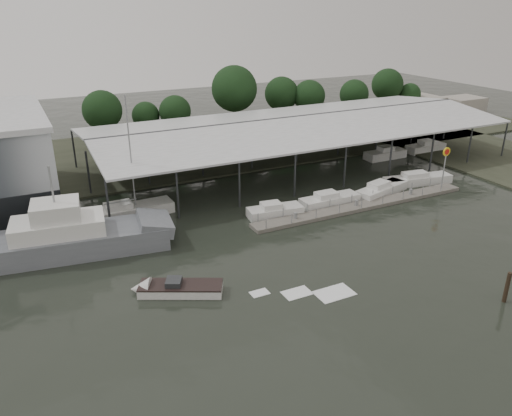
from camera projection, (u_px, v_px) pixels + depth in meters
name	position (u px, v px, depth m)	size (l,w,h in m)	color
ground	(295.00, 277.00, 42.32)	(200.00, 200.00, 0.00)	black
land_strip_far	(155.00, 153.00, 76.93)	(140.00, 30.00, 0.30)	#393D2E
covered_boat_shed	(298.00, 121.00, 70.16)	(58.24, 24.00, 6.96)	silver
floating_dock	(363.00, 206.00, 56.74)	(28.00, 2.00, 1.40)	#69655D
shell_fuel_sign	(445.00, 160.00, 60.31)	(1.10, 0.18, 5.55)	gray
distant_commercial_buildings	(429.00, 106.00, 103.08)	(22.00, 8.00, 4.00)	gray
grey_trawler	(74.00, 237.00, 45.98)	(18.28, 7.27, 8.84)	slate
white_sailboat	(131.00, 211.00, 54.19)	(8.96, 2.87, 13.33)	white
speedboat_underway	(173.00, 289.00, 39.89)	(16.98, 9.57, 2.00)	white
moored_cruiser_0	(274.00, 211.00, 54.22)	(6.25, 2.95, 1.70)	white
moored_cruiser_1	(329.00, 200.00, 57.22)	(7.14, 2.25, 1.70)	white
moored_cruiser_2	(381.00, 190.00, 60.43)	(8.02, 4.11, 1.70)	white
moored_cruiser_3	(417.00, 179.00, 63.88)	(9.30, 3.71, 1.70)	white
horizon_tree_line	(270.00, 95.00, 88.88)	(65.78, 9.10, 11.81)	#2E2014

